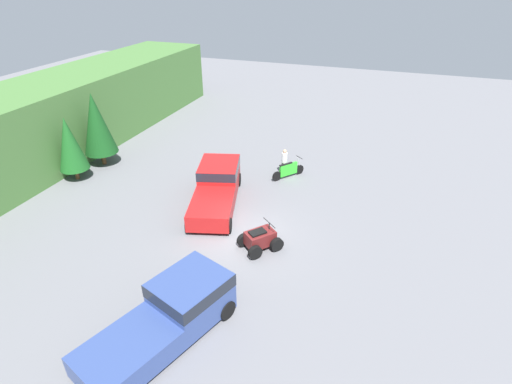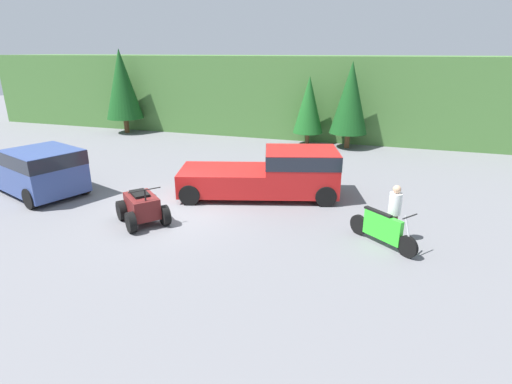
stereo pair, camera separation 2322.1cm
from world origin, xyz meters
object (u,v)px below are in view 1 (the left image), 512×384
Objects in this scene: pickup_truck_red at (217,185)px; pickup_truck_second at (171,313)px; dirt_bike at (288,170)px; rider_person at (284,161)px; quad_atv at (260,239)px.

pickup_truck_second is at bearing 178.46° from pickup_truck_red.
pickup_truck_second is 13.33m from dirt_bike.
rider_person is (13.58, -0.29, -0.02)m from pickup_truck_second.
quad_atv reaches higher than dirt_bike.
pickup_truck_red is 2.83× the size of quad_atv.
rider_person is at bearing 48.05° from quad_atv.
pickup_truck_red reaches higher than rider_person.
rider_person is at bearing -47.92° from pickup_truck_red.
quad_atv is at bearing -136.41° from dirt_bike.
rider_person reaches higher than quad_atv.
dirt_bike is 0.86× the size of quad_atv.
quad_atv is (-3.46, -3.75, -0.46)m from pickup_truck_red.
pickup_truck_second is at bearing -156.64° from rider_person.
pickup_truck_second is at bearing -152.81° from quad_atv.
pickup_truck_second is 2.73× the size of quad_atv.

